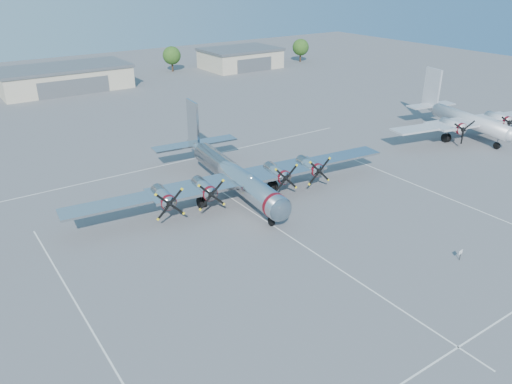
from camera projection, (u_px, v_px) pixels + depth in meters
ground at (281, 231)px, 53.82m from camera, size 260.00×260.00×0.00m
parking_lines at (291, 237)px, 52.50m from camera, size 60.00×50.08×0.01m
hangar_center at (65, 78)px, 114.15m from camera, size 28.60×14.60×5.40m
hangar_east at (240, 58)px, 138.97m from camera, size 20.60×14.60×5.40m
tree_east at (172, 56)px, 133.56m from camera, size 4.80×4.80×6.64m
tree_far_east at (301, 47)px, 147.22m from camera, size 4.80×4.80×6.64m
main_bomber_b29 at (232, 193)px, 62.61m from camera, size 44.09×32.38×9.16m
twin_engine_east at (463, 136)px, 83.74m from camera, size 34.54×27.80×9.74m
info_placard at (461, 253)px, 48.11m from camera, size 0.57×0.09×1.09m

